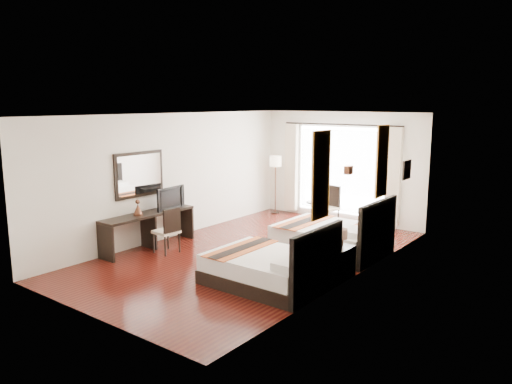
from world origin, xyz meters
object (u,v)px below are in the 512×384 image
Objects in this scene: floor_lamp at (276,165)px; fruit_bowl at (317,200)px; television at (168,198)px; window_chair at (327,215)px; bed_near at (271,268)px; bed_far at (333,238)px; desk_chair at (167,239)px; table_lamp at (341,235)px; console_desk at (149,230)px; vase at (334,249)px; side_table at (316,212)px; nightstand at (336,262)px.

floor_lamp is 1.69m from fruit_bowl.
television is 0.82× the size of window_chair.
bed_far is (-0.06, 2.26, 0.02)m from bed_near.
window_chair is (2.09, 3.28, -0.69)m from television.
table_lamp is at bearing -161.87° from desk_chair.
console_desk is 4.38m from window_chair.
bed_near is at bearing -108.69° from television.
television is 0.89× the size of desk_chair.
window_chair is at bearing 123.03° from table_lamp.
television is (-4.02, -0.32, 0.25)m from table_lamp.
television reaches higher than table_lamp.
window_chair is (-1.92, 3.20, -0.25)m from vase.
vase reaches higher than side_table.
console_desk is at bearing 3.91° from desk_chair.
table_lamp is 5.21m from floor_lamp.
floor_lamp reaches higher than desk_chair.
floor_lamp is (-3.84, 3.71, 0.78)m from vase.
bed_near is 2.10× the size of desk_chair.
bed_near is 4.18m from window_chair.
nightstand is at bearing -54.38° from fruit_bowl.
floor_lamp is at bearing -93.46° from window_chair.
television is (-3.28, 0.73, 0.71)m from bed_near.
console_desk is 2.33× the size of desk_chair.
nightstand is at bearing -115.11° from table_lamp.
vase is (0.80, -1.45, 0.26)m from bed_far.
fruit_bowl is at bearing 70.14° from side_table.
television is at bearing -175.40° from table_lamp.
side_table is at bearing -11.93° from floor_lamp.
fruit_bowl is at bearing -101.42° from desk_chair.
console_desk reaches higher than side_table.
table_lamp is (0.03, 0.07, 0.47)m from nightstand.
desk_chair reaches higher than nightstand.
floor_lamp reaches higher than vase.
television is at bearing -92.58° from floor_lamp.
window_chair is at bearing -24.09° from side_table.
table_lamp reaches higher than side_table.
table_lamp is (0.80, -1.21, 0.44)m from bed_far.
window_chair is at bearing 106.49° from bed_near.
side_table is (-2.37, 3.16, -0.47)m from table_lamp.
television is (-4.01, -0.08, 0.43)m from vase.
bed_near is 1.21m from nightstand.
bed_far reaches higher than side_table.
vase is 5.40m from floor_lamp.
vase is (-0.00, -0.24, -0.19)m from table_lamp.
fruit_bowl is (-1.56, 1.97, 0.28)m from bed_far.
floor_lamp is at bearing 168.07° from side_table.
vase is (0.73, 0.81, 0.28)m from bed_near.
desk_chair is (-3.48, -0.87, -0.46)m from table_lamp.
television is 3.92m from side_table.
window_chair reaches higher than vase.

